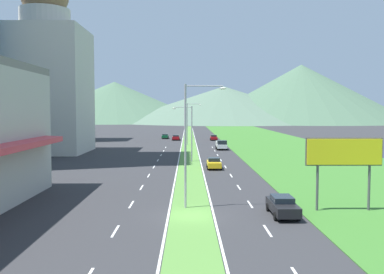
% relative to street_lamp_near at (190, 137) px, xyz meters
% --- Properties ---
extents(ground_plane, '(600.00, 600.00, 0.00)m').
position_rel_street_lamp_near_xyz_m(ground_plane, '(0.08, -2.62, -5.87)').
color(ground_plane, '#2D2D30').
extents(grass_median, '(3.20, 240.00, 0.06)m').
position_rel_street_lamp_near_xyz_m(grass_median, '(0.08, 57.38, -5.84)').
color(grass_median, '#518438').
rests_on(grass_median, ground_plane).
extents(grass_verge_right, '(24.00, 240.00, 0.06)m').
position_rel_street_lamp_near_xyz_m(grass_verge_right, '(20.68, 57.38, -5.84)').
color(grass_verge_right, '#387028').
rests_on(grass_verge_right, ground_plane).
extents(lane_dash_left_2, '(0.16, 2.80, 0.01)m').
position_rel_street_lamp_near_xyz_m(lane_dash_left_2, '(-5.02, -6.60, -5.86)').
color(lane_dash_left_2, silver).
rests_on(lane_dash_left_2, ground_plane).
extents(lane_dash_left_3, '(0.16, 2.80, 0.01)m').
position_rel_street_lamp_near_xyz_m(lane_dash_left_3, '(-5.02, 1.40, -5.86)').
color(lane_dash_left_3, silver).
rests_on(lane_dash_left_3, ground_plane).
extents(lane_dash_left_4, '(0.16, 2.80, 0.01)m').
position_rel_street_lamp_near_xyz_m(lane_dash_left_4, '(-5.02, 9.41, -5.86)').
color(lane_dash_left_4, silver).
rests_on(lane_dash_left_4, ground_plane).
extents(lane_dash_left_5, '(0.16, 2.80, 0.01)m').
position_rel_street_lamp_near_xyz_m(lane_dash_left_5, '(-5.02, 17.41, -5.86)').
color(lane_dash_left_5, silver).
rests_on(lane_dash_left_5, ground_plane).
extents(lane_dash_left_6, '(0.16, 2.80, 0.01)m').
position_rel_street_lamp_near_xyz_m(lane_dash_left_6, '(-5.02, 25.42, -5.86)').
color(lane_dash_left_6, silver).
rests_on(lane_dash_left_6, ground_plane).
extents(lane_dash_left_7, '(0.16, 2.80, 0.01)m').
position_rel_street_lamp_near_xyz_m(lane_dash_left_7, '(-5.02, 33.43, -5.86)').
color(lane_dash_left_7, silver).
rests_on(lane_dash_left_7, ground_plane).
extents(lane_dash_left_8, '(0.16, 2.80, 0.01)m').
position_rel_street_lamp_near_xyz_m(lane_dash_left_8, '(-5.02, 41.43, -5.86)').
color(lane_dash_left_8, silver).
rests_on(lane_dash_left_8, ground_plane).
extents(lane_dash_left_9, '(0.16, 2.80, 0.01)m').
position_rel_street_lamp_near_xyz_m(lane_dash_left_9, '(-5.02, 49.44, -5.86)').
color(lane_dash_left_9, silver).
rests_on(lane_dash_left_9, ground_plane).
extents(lane_dash_left_10, '(0.16, 2.80, 0.01)m').
position_rel_street_lamp_near_xyz_m(lane_dash_left_10, '(-5.02, 57.44, -5.86)').
color(lane_dash_left_10, silver).
rests_on(lane_dash_left_10, ground_plane).
extents(lane_dash_right_2, '(0.16, 2.80, 0.01)m').
position_rel_street_lamp_near_xyz_m(lane_dash_right_2, '(5.18, -6.60, -5.86)').
color(lane_dash_right_2, silver).
rests_on(lane_dash_right_2, ground_plane).
extents(lane_dash_right_3, '(0.16, 2.80, 0.01)m').
position_rel_street_lamp_near_xyz_m(lane_dash_right_3, '(5.18, 1.40, -5.86)').
color(lane_dash_right_3, silver).
rests_on(lane_dash_right_3, ground_plane).
extents(lane_dash_right_4, '(0.16, 2.80, 0.01)m').
position_rel_street_lamp_near_xyz_m(lane_dash_right_4, '(5.18, 9.41, -5.86)').
color(lane_dash_right_4, silver).
rests_on(lane_dash_right_4, ground_plane).
extents(lane_dash_right_5, '(0.16, 2.80, 0.01)m').
position_rel_street_lamp_near_xyz_m(lane_dash_right_5, '(5.18, 17.41, -5.86)').
color(lane_dash_right_5, silver).
rests_on(lane_dash_right_5, ground_plane).
extents(lane_dash_right_6, '(0.16, 2.80, 0.01)m').
position_rel_street_lamp_near_xyz_m(lane_dash_right_6, '(5.18, 25.42, -5.86)').
color(lane_dash_right_6, silver).
rests_on(lane_dash_right_6, ground_plane).
extents(lane_dash_right_7, '(0.16, 2.80, 0.01)m').
position_rel_street_lamp_near_xyz_m(lane_dash_right_7, '(5.18, 33.43, -5.86)').
color(lane_dash_right_7, silver).
rests_on(lane_dash_right_7, ground_plane).
extents(lane_dash_right_8, '(0.16, 2.80, 0.01)m').
position_rel_street_lamp_near_xyz_m(lane_dash_right_8, '(5.18, 41.43, -5.86)').
color(lane_dash_right_8, silver).
rests_on(lane_dash_right_8, ground_plane).
extents(lane_dash_right_9, '(0.16, 2.80, 0.01)m').
position_rel_street_lamp_near_xyz_m(lane_dash_right_9, '(5.18, 49.44, -5.86)').
color(lane_dash_right_9, silver).
rests_on(lane_dash_right_9, ground_plane).
extents(lane_dash_right_10, '(0.16, 2.80, 0.01)m').
position_rel_street_lamp_near_xyz_m(lane_dash_right_10, '(5.18, 57.44, -5.86)').
color(lane_dash_right_10, silver).
rests_on(lane_dash_right_10, ground_plane).
extents(edge_line_median_left, '(0.16, 240.00, 0.01)m').
position_rel_street_lamp_near_xyz_m(edge_line_median_left, '(-1.67, 57.38, -5.86)').
color(edge_line_median_left, silver).
rests_on(edge_line_median_left, ground_plane).
extents(edge_line_median_right, '(0.16, 240.00, 0.01)m').
position_rel_street_lamp_near_xyz_m(edge_line_median_right, '(1.83, 57.38, -5.86)').
color(edge_line_median_right, silver).
rests_on(edge_line_median_right, ground_plane).
extents(domed_building, '(14.95, 14.95, 34.17)m').
position_rel_street_lamp_near_xyz_m(domed_building, '(-27.08, 46.68, 8.58)').
color(domed_building, beige).
rests_on(domed_building, ground_plane).
extents(midrise_colored, '(14.02, 14.02, 28.13)m').
position_rel_street_lamp_near_xyz_m(midrise_colored, '(-34.64, 78.35, 8.20)').
color(midrise_colored, '#B7B2A8').
rests_on(midrise_colored, ground_plane).
extents(hill_far_left, '(133.23, 133.23, 28.35)m').
position_rel_street_lamp_near_xyz_m(hill_far_left, '(-52.61, 268.69, 8.31)').
color(hill_far_left, '#47664C').
rests_on(hill_far_left, ground_plane).
extents(hill_far_center, '(150.78, 150.78, 24.35)m').
position_rel_street_lamp_near_xyz_m(hill_far_center, '(24.39, 255.08, 6.31)').
color(hill_far_center, '#516B56').
rests_on(hill_far_center, ground_plane).
extents(hill_far_right, '(141.84, 141.84, 38.95)m').
position_rel_street_lamp_near_xyz_m(hill_far_right, '(76.64, 253.21, 13.61)').
color(hill_far_right, '#47664C').
rests_on(hill_far_right, ground_plane).
extents(street_lamp_near, '(3.43, 0.40, 10.20)m').
position_rel_street_lamp_near_xyz_m(street_lamp_near, '(0.00, 0.00, 0.00)').
color(street_lamp_near, '#99999E').
rests_on(street_lamp_near, ground_plane).
extents(street_lamp_mid, '(3.12, 0.45, 8.72)m').
position_rel_street_lamp_near_xyz_m(street_lamp_mid, '(0.08, 31.59, -0.80)').
color(street_lamp_mid, '#99999E').
rests_on(street_lamp_mid, ground_plane).
extents(street_lamp_far, '(3.38, 0.28, 9.69)m').
position_rel_street_lamp_near_xyz_m(street_lamp_far, '(0.02, 63.27, -0.27)').
color(street_lamp_far, '#99999E').
rests_on(street_lamp_far, ground_plane).
extents(billboard_roadside, '(6.14, 0.28, 5.90)m').
position_rel_street_lamp_near_xyz_m(billboard_roadside, '(12.27, -1.11, -1.35)').
color(billboard_roadside, '#4C4C51').
rests_on(billboard_roadside, ground_plane).
extents(car_0, '(1.98, 4.03, 1.53)m').
position_rel_street_lamp_near_xyz_m(car_0, '(3.43, 23.45, -5.09)').
color(car_0, yellow).
rests_on(car_0, ground_plane).
extents(car_1, '(1.91, 4.75, 1.48)m').
position_rel_street_lamp_near_xyz_m(car_1, '(7.10, -2.50, -5.10)').
color(car_1, black).
rests_on(car_1, ground_plane).
extents(car_2, '(1.87, 4.50, 1.34)m').
position_rel_street_lamp_near_xyz_m(car_2, '(-6.68, 86.02, -5.16)').
color(car_2, '#0C5128').
rests_on(car_2, ground_plane).
extents(car_3, '(2.01, 4.50, 1.41)m').
position_rel_street_lamp_near_xyz_m(car_3, '(-3.41, 79.57, -5.13)').
color(car_3, maroon).
rests_on(car_3, ground_plane).
extents(car_4, '(1.89, 4.40, 1.44)m').
position_rel_street_lamp_near_xyz_m(car_4, '(6.79, 79.13, -5.13)').
color(car_4, maroon).
rests_on(car_4, ground_plane).
extents(pickup_truck_0, '(2.18, 5.40, 2.00)m').
position_rel_street_lamp_near_xyz_m(pickup_truck_0, '(6.72, 51.92, -4.88)').
color(pickup_truck_0, silver).
rests_on(pickup_truck_0, ground_plane).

